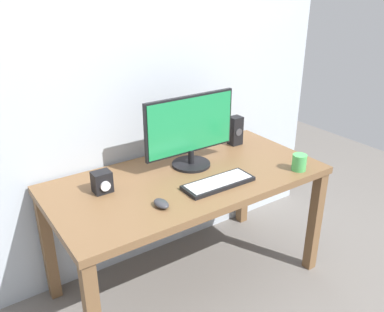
# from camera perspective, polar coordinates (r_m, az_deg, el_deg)

# --- Properties ---
(ground_plane) EXTENTS (6.00, 6.00, 0.00)m
(ground_plane) POSITION_cam_1_polar(r_m,az_deg,el_deg) (2.78, -0.53, -16.79)
(ground_plane) COLOR slate
(wall_back) EXTENTS (2.75, 0.04, 3.00)m
(wall_back) POSITION_cam_1_polar(r_m,az_deg,el_deg) (2.51, -6.43, 16.53)
(wall_back) COLOR #B2BCC6
(wall_back) RESTS_ON ground_plane
(desk) EXTENTS (1.59, 0.79, 0.75)m
(desk) POSITION_cam_1_polar(r_m,az_deg,el_deg) (2.41, -0.59, -4.71)
(desk) COLOR brown
(desk) RESTS_ON ground_plane
(monitor) EXTENTS (0.60, 0.23, 0.43)m
(monitor) POSITION_cam_1_polar(r_m,az_deg,el_deg) (2.42, -0.24, 3.64)
(monitor) COLOR black
(monitor) RESTS_ON desk
(keyboard_primary) EXTENTS (0.41, 0.15, 0.02)m
(keyboard_primary) POSITION_cam_1_polar(r_m,az_deg,el_deg) (2.27, 3.68, -3.75)
(keyboard_primary) COLOR black
(keyboard_primary) RESTS_ON desk
(mouse) EXTENTS (0.07, 0.11, 0.03)m
(mouse) POSITION_cam_1_polar(r_m,az_deg,el_deg) (2.06, -4.29, -6.60)
(mouse) COLOR #333338
(mouse) RESTS_ON desk
(speaker_right) EXTENTS (0.08, 0.08, 0.20)m
(speaker_right) POSITION_cam_1_polar(r_m,az_deg,el_deg) (2.79, 6.03, 3.53)
(speaker_right) COLOR black
(speaker_right) RESTS_ON desk
(audio_controller) EXTENTS (0.10, 0.09, 0.12)m
(audio_controller) POSITION_cam_1_polar(r_m,az_deg,el_deg) (2.23, -12.38, -3.56)
(audio_controller) COLOR black
(audio_controller) RESTS_ON desk
(coffee_mug) EXTENTS (0.08, 0.08, 0.10)m
(coffee_mug) POSITION_cam_1_polar(r_m,az_deg,el_deg) (2.50, 14.67, -0.86)
(coffee_mug) COLOR #4CB259
(coffee_mug) RESTS_ON desk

